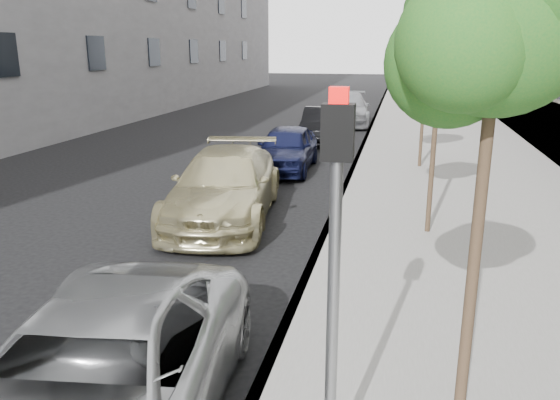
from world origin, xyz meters
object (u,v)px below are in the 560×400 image
(signal_pole, at_px, (335,251))
(minivan, at_px, (95,386))
(tree_far, at_px, (429,47))
(sedan_blue, at_px, (287,148))
(sedan_rear, at_px, (347,109))
(tree_mid, at_px, (444,34))
(suv, at_px, (225,186))
(tree_near, at_px, (503,22))
(sedan_black, at_px, (322,125))

(signal_pole, bearing_deg, minivan, -179.87)
(tree_far, bearing_deg, sedan_blue, -168.25)
(sedan_rear, bearing_deg, minivan, -94.75)
(tree_mid, relative_size, suv, 0.88)
(sedan_blue, distance_m, sedan_rear, 11.15)
(tree_mid, height_order, sedan_blue, tree_mid)
(tree_far, relative_size, suv, 0.85)
(suv, bearing_deg, minivan, -88.36)
(tree_far, distance_m, suv, 8.14)
(tree_near, relative_size, tree_mid, 1.00)
(minivan, bearing_deg, suv, 91.30)
(tree_mid, distance_m, sedan_rear, 17.40)
(tree_near, xyz_separation_m, tree_mid, (-0.00, 6.50, 0.06))
(signal_pole, height_order, sedan_black, signal_pole)
(sedan_blue, height_order, sedan_black, sedan_black)
(suv, xyz_separation_m, sedan_rear, (1.10, 16.39, 0.01))
(tree_mid, relative_size, sedan_rear, 0.87)
(tree_mid, xyz_separation_m, signal_pole, (-1.13, -6.93, -1.77))
(tree_mid, bearing_deg, tree_far, 90.00)
(sedan_rear, bearing_deg, tree_far, -76.73)
(sedan_blue, distance_m, sedan_black, 5.43)
(tree_far, relative_size, sedan_rear, 0.83)
(tree_near, relative_size, sedan_black, 1.09)
(suv, height_order, sedan_black, suv)
(tree_near, bearing_deg, tree_far, 90.00)
(tree_near, bearing_deg, signal_pole, -159.27)
(tree_mid, xyz_separation_m, sedan_blue, (-4.13, 5.64, -3.29))
(suv, height_order, sedan_rear, sedan_rear)
(sedan_blue, bearing_deg, tree_mid, -55.42)
(tree_far, bearing_deg, sedan_rear, 108.07)
(minivan, height_order, suv, suv)
(tree_near, distance_m, tree_far, 13.00)
(tree_mid, bearing_deg, minivan, -115.52)
(tree_mid, xyz_separation_m, minivan, (-3.33, -6.97, -3.29))
(suv, bearing_deg, signal_pole, -72.61)
(suv, xyz_separation_m, sedan_black, (0.65, 10.69, -0.06))
(tree_far, height_order, minivan, tree_far)
(sedan_blue, relative_size, sedan_black, 0.96)
(tree_far, height_order, sedan_black, tree_far)
(tree_near, distance_m, signal_pole, 2.10)
(sedan_black, distance_m, sedan_rear, 5.72)
(sedan_rear, bearing_deg, tree_near, -86.61)
(tree_near, relative_size, suv, 0.88)
(tree_near, relative_size, tree_far, 1.04)
(tree_near, distance_m, sedan_black, 18.25)
(tree_near, distance_m, sedan_blue, 13.22)
(tree_near, distance_m, sedan_rear, 23.71)
(tree_near, height_order, sedan_black, tree_near)
(signal_pole, distance_m, suv, 8.15)
(tree_mid, height_order, tree_far, tree_mid)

